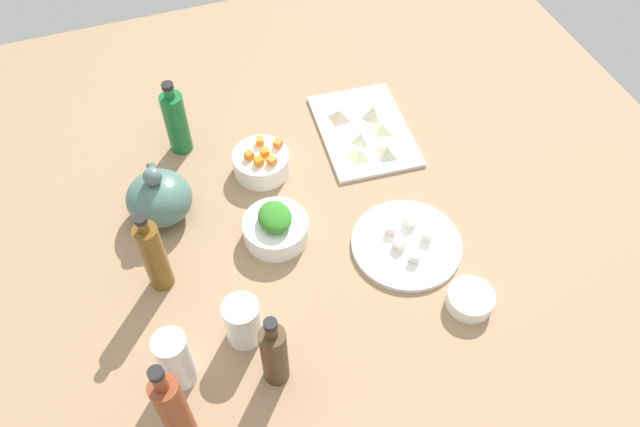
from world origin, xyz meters
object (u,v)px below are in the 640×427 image
(cutting_board, at_px, (364,130))
(bottle_2, at_px, (154,256))
(bowl_carrots, at_px, (261,163))
(bottle_0, at_px, (176,122))
(plate_tofu, at_px, (406,244))
(bowl_small_side, at_px, (470,299))
(drinking_glass_0, at_px, (243,321))
(teapot, at_px, (159,197))
(bowl_greens, at_px, (276,229))
(bottle_1, at_px, (176,414))
(bottle_3, at_px, (274,354))
(drinking_glass_1, at_px, (175,360))

(cutting_board, height_order, bottle_2, bottle_2)
(bowl_carrots, height_order, bottle_0, bottle_0)
(plate_tofu, relative_size, bowl_small_side, 2.53)
(bottle_2, relative_size, drinking_glass_0, 2.01)
(bowl_carrots, relative_size, teapot, 0.83)
(bowl_carrots, height_order, bottle_2, bottle_2)
(bowl_greens, relative_size, bottle_1, 0.50)
(cutting_board, bearing_deg, bottle_0, 77.31)
(plate_tofu, bearing_deg, cutting_board, -7.40)
(plate_tofu, distance_m, bottle_2, 0.54)
(cutting_board, relative_size, bowl_carrots, 2.31)
(bowl_carrots, height_order, bottle_1, bottle_1)
(bowl_carrots, bearing_deg, bottle_2, 129.28)
(bowl_small_side, relative_size, bottle_2, 0.44)
(cutting_board, relative_size, bottle_3, 1.52)
(bowl_carrots, bearing_deg, cutting_board, -81.68)
(bowl_greens, distance_m, bottle_3, 0.34)
(bowl_greens, distance_m, drinking_glass_0, 0.25)
(bowl_small_side, height_order, bottle_2, bottle_2)
(plate_tofu, bearing_deg, bowl_greens, 65.08)
(cutting_board, xyz_separation_m, bottle_0, (0.10, 0.45, 0.08))
(plate_tofu, distance_m, drinking_glass_0, 0.41)
(teapot, height_order, bottle_0, bottle_0)
(teapot, xyz_separation_m, drinking_glass_0, (-0.36, -0.10, -0.00))
(plate_tofu, distance_m, bowl_small_side, 0.19)
(bottle_0, height_order, bottle_3, bottle_3)
(bottle_3, bearing_deg, cutting_board, -36.07)
(bowl_small_side, height_order, teapot, teapot)
(plate_tofu, xyz_separation_m, bottle_2, (0.09, 0.53, 0.09))
(plate_tofu, bearing_deg, bottle_3, 118.22)
(teapot, distance_m, bottle_0, 0.22)
(cutting_board, xyz_separation_m, bottle_1, (-0.63, 0.60, 0.12))
(bowl_greens, xyz_separation_m, drinking_glass_1, (-0.26, 0.27, 0.05))
(bottle_2, bearing_deg, bowl_greens, -82.63)
(plate_tofu, distance_m, bottle_3, 0.42)
(bottle_2, height_order, drinking_glass_0, bottle_2)
(bowl_greens, bearing_deg, cutting_board, -51.93)
(bowl_greens, xyz_separation_m, bottle_2, (-0.03, 0.26, 0.07))
(bowl_small_side, distance_m, bottle_2, 0.65)
(bottle_3, bearing_deg, bottle_1, 109.53)
(bowl_greens, distance_m, bottle_2, 0.28)
(bowl_carrots, xyz_separation_m, drinking_glass_0, (-0.42, 0.16, 0.03))
(bottle_1, bearing_deg, bowl_small_side, -82.39)
(bottle_2, relative_size, bottle_3, 1.08)
(drinking_glass_1, bearing_deg, plate_tofu, -75.68)
(cutting_board, relative_size, drinking_glass_0, 2.85)
(bowl_carrots, xyz_separation_m, bottle_0, (0.14, 0.17, 0.06))
(drinking_glass_0, bearing_deg, cutting_board, -44.02)
(drinking_glass_0, bearing_deg, bowl_small_side, -100.75)
(bowl_small_side, distance_m, bottle_1, 0.62)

